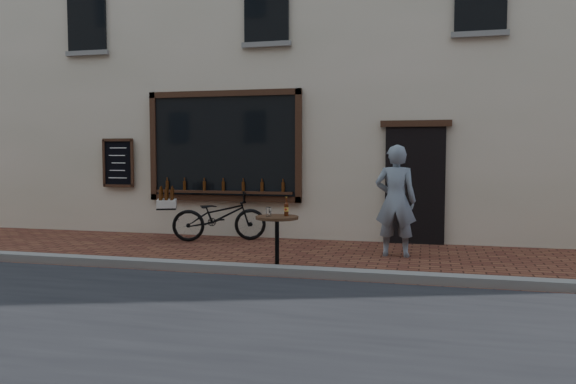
# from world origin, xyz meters

# --- Properties ---
(ground) EXTENTS (90.00, 90.00, 0.00)m
(ground) POSITION_xyz_m (0.00, 0.00, 0.00)
(ground) COLOR #502419
(ground) RESTS_ON ground
(kerb) EXTENTS (90.00, 0.25, 0.12)m
(kerb) POSITION_xyz_m (0.00, 0.20, 0.06)
(kerb) COLOR slate
(kerb) RESTS_ON ground
(shop_building) EXTENTS (28.00, 6.20, 10.00)m
(shop_building) POSITION_xyz_m (0.00, 6.50, 5.00)
(shop_building) COLOR beige
(shop_building) RESTS_ON ground
(cargo_bicycle) EXTENTS (2.15, 1.36, 1.02)m
(cargo_bicycle) POSITION_xyz_m (-1.84, 2.89, 0.49)
(cargo_bicycle) COLOR black
(cargo_bicycle) RESTS_ON ground
(bistro_table) EXTENTS (0.62, 0.62, 1.07)m
(bistro_table) POSITION_xyz_m (0.03, 0.46, 0.57)
(bistro_table) COLOR black
(bistro_table) RESTS_ON ground
(pedestrian) EXTENTS (0.69, 0.46, 1.85)m
(pedestrian) POSITION_xyz_m (1.62, 2.05, 0.92)
(pedestrian) COLOR slate
(pedestrian) RESTS_ON ground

